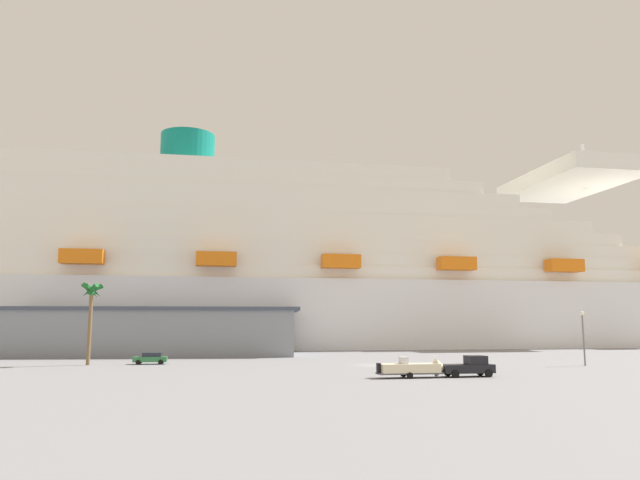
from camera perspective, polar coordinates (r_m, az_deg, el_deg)
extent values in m
plane|color=gray|center=(110.71, 1.78, -10.99)|extent=(600.00, 600.00, 0.00)
cube|color=white|center=(139.14, 0.49, -7.33)|extent=(220.37, 42.96, 14.86)
cube|color=white|center=(139.53, 0.49, -3.68)|extent=(193.98, 39.19, 2.89)
cube|color=white|center=(139.05, -1.29, -2.47)|extent=(187.91, 38.02, 2.89)
cube|color=white|center=(138.76, -3.08, -1.25)|extent=(176.40, 36.89, 2.89)
cube|color=white|center=(138.67, -4.87, -0.02)|extent=(164.40, 35.66, 2.89)
cube|color=white|center=(138.78, -6.66, 1.21)|extent=(158.92, 34.98, 2.89)
cube|color=white|center=(139.09, -8.44, 2.43)|extent=(148.11, 33.76, 2.89)
cube|color=white|center=(139.60, -10.22, 3.64)|extent=(140.46, 33.25, 2.89)
cube|color=white|center=(140.30, -11.99, 4.84)|extent=(131.61, 32.09, 2.89)
cube|color=white|center=(141.19, -13.74, 6.03)|extent=(124.79, 31.43, 2.89)
cube|color=white|center=(168.58, 23.13, 5.37)|extent=(23.34, 39.04, 4.00)
cylinder|color=#0C7266|center=(142.55, -12.77, 8.25)|extent=(12.98, 12.98, 8.61)
cylinder|color=silver|center=(171.91, 24.29, 6.55)|extent=(0.80, 0.80, 12.00)
cube|color=orange|center=(122.08, -22.15, -1.51)|extent=(8.11, 3.50, 2.80)
cube|color=orange|center=(119.36, -10.06, -1.85)|extent=(8.11, 3.50, 2.80)
cube|color=orange|center=(122.05, 2.04, -2.10)|extent=(8.11, 3.50, 2.80)
cube|color=orange|center=(129.83, 13.16, -2.25)|extent=(8.11, 3.50, 2.80)
cube|color=orange|center=(141.86, 22.70, -2.31)|extent=(8.11, 3.50, 2.80)
cube|color=gray|center=(111.03, -15.91, -8.69)|extent=(51.49, 24.15, 7.73)
cube|color=#3F4759|center=(111.04, -15.83, -6.54)|extent=(53.55, 25.12, 0.60)
cube|color=black|center=(65.73, 14.13, -12.05)|extent=(5.69, 2.28, 0.90)
cube|color=black|center=(66.09, 14.92, -11.21)|extent=(2.11, 1.94, 0.90)
cube|color=#26333F|center=(66.39, 15.45, -11.26)|extent=(0.19, 1.68, 0.63)
cylinder|color=black|center=(67.50, 15.33, -12.28)|extent=(0.81, 0.32, 0.80)
cylinder|color=black|center=(65.71, 16.11, -12.37)|extent=(0.81, 0.32, 0.80)
cylinder|color=black|center=(65.95, 12.33, -12.48)|extent=(0.81, 0.32, 0.80)
cylinder|color=black|center=(64.12, 13.04, -12.59)|extent=(0.81, 0.32, 0.80)
cube|color=#595960|center=(63.34, 8.70, -12.70)|extent=(6.99, 2.19, 0.16)
cube|color=#595960|center=(64.80, 12.19, -12.51)|extent=(2.26, 0.23, 0.10)
cylinder|color=black|center=(64.21, 8.12, -12.78)|extent=(0.65, 0.25, 0.64)
cylinder|color=black|center=(62.28, 8.75, -12.92)|extent=(0.65, 0.25, 0.64)
cube|color=beige|center=(63.30, 8.69, -12.22)|extent=(6.37, 2.37, 0.90)
cone|color=beige|center=(64.55, 11.72, -12.06)|extent=(1.29, 1.90, 1.85)
cube|color=silver|center=(63.04, 8.13, -11.52)|extent=(0.85, 1.04, 0.70)
cube|color=black|center=(62.27, 5.73, -12.34)|extent=(0.38, 0.52, 1.10)
cylinder|color=brown|center=(86.69, -21.51, -7.98)|extent=(0.51, 0.51, 9.94)
cone|color=#195923|center=(86.65, -21.09, -4.64)|extent=(1.05, 2.87, 2.08)
cone|color=#195923|center=(87.11, -21.19, -4.65)|extent=(2.83, 1.72, 2.14)
cone|color=#195923|center=(87.16, -21.44, -4.64)|extent=(2.57, 2.10, 2.34)
cone|color=#195923|center=(86.94, -21.59, -4.63)|extent=(1.11, 2.91, 1.98)
cone|color=#195923|center=(86.50, -21.52, -4.62)|extent=(2.77, 1.98, 2.12)
cone|color=#195923|center=(86.40, -21.27, -4.63)|extent=(2.82, 1.96, 2.03)
sphere|color=#195923|center=(86.78, -21.35, -4.70)|extent=(1.10, 1.10, 1.10)
cylinder|color=slate|center=(87.14, 24.29, -8.90)|extent=(0.20, 0.20, 6.69)
sphere|color=#F9F2CC|center=(87.11, 24.15, -6.54)|extent=(0.56, 0.56, 0.56)
cube|color=#2D723F|center=(85.93, -16.20, -11.08)|extent=(4.59, 2.07, 0.70)
cube|color=#1E232D|center=(85.87, -16.03, -10.67)|extent=(2.59, 1.81, 0.55)
cylinder|color=black|center=(85.17, -17.30, -11.31)|extent=(0.67, 0.25, 0.66)
cylinder|color=black|center=(87.06, -17.14, -11.23)|extent=(0.67, 0.25, 0.66)
cylinder|color=black|center=(84.87, -15.26, -11.40)|extent=(0.67, 0.25, 0.66)
cylinder|color=black|center=(86.76, -15.15, -11.32)|extent=(0.67, 0.25, 0.66)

